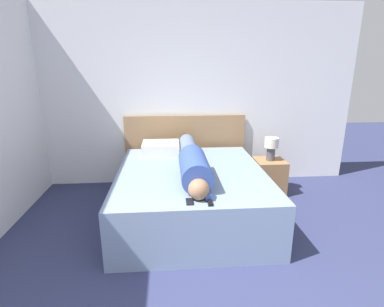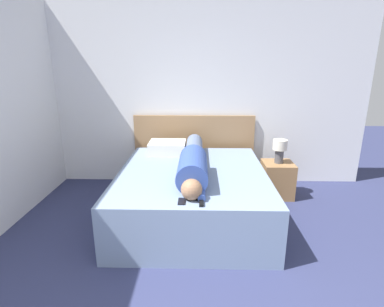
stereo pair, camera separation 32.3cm
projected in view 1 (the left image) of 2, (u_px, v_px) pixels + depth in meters
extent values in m
cube|color=white|center=(181.00, 97.00, 4.38)|extent=(5.16, 0.06, 2.60)
cube|color=#7589A8|center=(191.00, 194.00, 3.52)|extent=(1.67, 1.95, 0.58)
cube|color=#A37A51|center=(185.00, 149.00, 4.54)|extent=(1.79, 0.04, 1.03)
cube|color=olive|center=(269.00, 176.00, 4.22)|extent=(0.40, 0.40, 0.48)
cylinder|color=#4C4C51|center=(271.00, 154.00, 4.12)|extent=(0.11, 0.11, 0.18)
cylinder|color=beige|center=(272.00, 143.00, 4.08)|extent=(0.19, 0.19, 0.13)
sphere|color=#936B4C|center=(199.00, 189.00, 2.68)|extent=(0.19, 0.19, 0.19)
cylinder|color=#334C99|center=(195.00, 168.00, 3.08)|extent=(0.30, 0.74, 0.30)
cylinder|color=slate|center=(189.00, 150.00, 3.87)|extent=(0.22, 0.89, 0.22)
cylinder|color=#334C99|center=(208.00, 193.00, 2.76)|extent=(0.07, 0.22, 0.07)
cube|color=silver|center=(161.00, 148.00, 4.05)|extent=(0.49, 0.39, 0.16)
cube|color=black|center=(210.00, 202.00, 2.64)|extent=(0.04, 0.15, 0.02)
cube|color=black|center=(190.00, 202.00, 2.65)|extent=(0.06, 0.13, 0.01)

